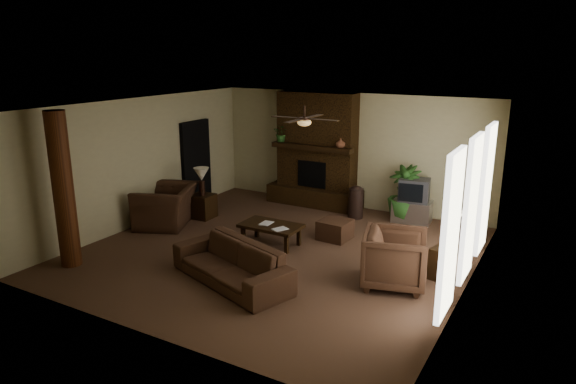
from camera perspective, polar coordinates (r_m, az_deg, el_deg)
The scene contains 23 objects.
room_shell at distance 9.66m, azimuth -1.17°, elevation 1.17°, with size 7.00×7.00×7.00m.
fireplace at distance 12.84m, azimuth 3.12°, elevation 3.63°, with size 2.40×0.70×2.80m.
windows at distance 8.69m, azimuth 19.50°, elevation -1.71°, with size 0.08×3.65×2.35m.
log_column at distance 9.87m, azimuth -23.58°, elevation 0.17°, with size 0.36×0.36×2.80m, color #5A2E16.
doorway at distance 13.12m, azimuth -10.11°, elevation 3.19°, with size 0.10×1.00×2.10m, color black.
ceiling_fan at distance 9.51m, azimuth 1.82°, elevation 7.87°, with size 1.35×1.35×0.37m.
sofa at distance 8.71m, azimuth -6.29°, elevation -7.11°, with size 2.31×0.68×0.91m, color #452C1D.
armchair_left at distance 11.73m, azimuth -13.36°, elevation -0.79°, with size 1.34×0.87×1.17m, color #452C1D.
armchair_right at distance 8.70m, azimuth 11.76°, elevation -6.96°, with size 1.00×0.94×1.03m, color #452C1D.
coffee_table at distance 10.30m, azimuth -1.90°, elevation -3.90°, with size 1.20×0.70×0.43m.
ottoman at distance 10.72m, azimuth 5.21°, elevation -4.15°, with size 0.60×0.60×0.40m, color #452C1D.
tv_stand at distance 12.02m, azimuth 13.53°, elevation -2.09°, with size 0.85×0.50×0.50m, color #AFB0B2.
tv at distance 11.82m, azimuth 13.76°, elevation 0.19°, with size 0.72×0.62×0.52m.
floor_vase at distance 12.03m, azimuth 7.51°, elevation -0.86°, with size 0.34×0.34×0.77m.
floor_plant at distance 12.04m, azimuth 12.61°, elevation -1.46°, with size 0.72×1.28×0.72m, color #2E5B24.
side_table_left at distance 12.15m, azimuth -9.40°, elevation -1.55°, with size 0.50×0.50×0.55m, color black.
lamp_left at distance 11.90m, azimuth -9.53°, elevation 1.72°, with size 0.46×0.46×0.65m.
side_table_right at distance 9.25m, azimuth 17.25°, elevation -7.58°, with size 0.50×0.50×0.55m, color black.
lamp_right at distance 9.03m, azimuth 17.67°, elevation -3.24°, with size 0.39×0.39×0.65m.
mantel_plant at distance 12.93m, azimuth -0.71°, elevation 6.29°, with size 0.38×0.42×0.33m, color #2E5B24.
mantel_vase at distance 12.19m, azimuth 5.83°, elevation 5.39°, with size 0.22×0.23×0.22m, color brown.
book_a at distance 10.30m, azimuth -2.95°, elevation -2.72°, with size 0.22×0.03×0.29m, color #999999.
book_b at distance 10.01m, azimuth -1.23°, elevation -3.24°, with size 0.21×0.02×0.29m, color #999999.
Camera 1 is at (4.79, -8.04, 3.78)m, focal length 32.18 mm.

